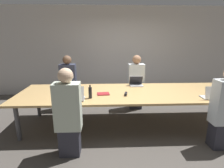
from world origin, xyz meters
TOP-DOWN VIEW (x-y plane):
  - ground_plane at (0.00, 0.00)m, footprint 24.00×24.00m
  - curtain_wall at (0.00, 2.26)m, footprint 12.00×0.06m
  - conference_table at (0.00, 0.00)m, footprint 4.69×1.39m
  - laptop_far_center at (0.17, 0.50)m, footprint 0.31×0.23m
  - person_far_center at (0.24, 0.93)m, footprint 0.40×0.24m
  - laptop_near_right at (1.42, -0.49)m, footprint 0.36×0.24m
  - person_near_right at (1.39, -0.88)m, footprint 0.40×0.24m
  - laptop_far_left at (-1.47, 0.54)m, footprint 0.34×0.27m
  - person_far_left at (-1.52, 0.97)m, footprint 0.40×0.24m
  - cup_far_left at (-1.21, 0.48)m, footprint 0.07×0.07m
  - laptop_near_left at (-1.11, -0.46)m, footprint 0.33×0.27m
  - person_near_left at (-1.15, -0.95)m, footprint 0.40×0.24m
  - cup_near_left at (-1.36, -0.45)m, footprint 0.07×0.07m
  - bottle_near_left at (-0.85, -0.35)m, footprint 0.06×0.06m
  - stapler at (-0.16, -0.21)m, footprint 0.08×0.16m
  - notebook at (-0.61, -0.13)m, footprint 0.25×0.20m

SIDE VIEW (x-z plane):
  - ground_plane at x=0.00m, z-range 0.00..0.00m
  - person_near_right at x=1.39m, z-range -0.02..1.38m
  - person_far_left at x=-1.52m, z-range -0.02..1.39m
  - person_far_center at x=0.24m, z-range -0.02..1.40m
  - person_near_left at x=-1.15m, z-range -0.02..1.40m
  - conference_table at x=0.00m, z-range 0.33..1.07m
  - notebook at x=-0.61m, z-range 0.74..0.76m
  - stapler at x=-0.16m, z-range 0.74..0.79m
  - cup_near_left at x=-1.36m, z-range 0.74..0.83m
  - cup_far_left at x=-1.21m, z-range 0.74..0.84m
  - laptop_far_center at x=0.17m, z-range 0.69..0.92m
  - laptop_near_right at x=1.42m, z-range 0.69..0.94m
  - laptop_near_left at x=-1.11m, z-range 0.69..0.95m
  - laptop_far_left at x=-1.47m, z-range 0.68..0.95m
  - bottle_near_left at x=-0.85m, z-range 0.72..0.98m
  - curtain_wall at x=0.00m, z-range 0.00..2.80m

